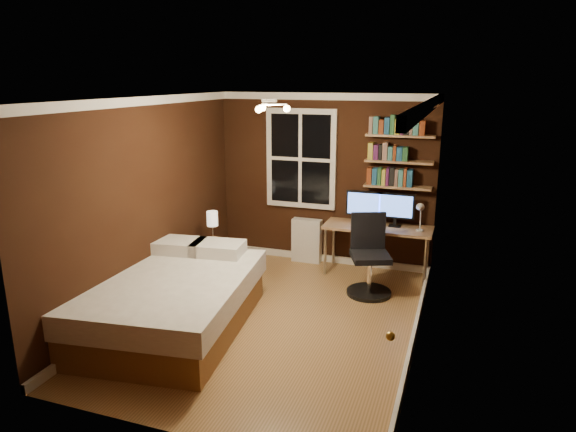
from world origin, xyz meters
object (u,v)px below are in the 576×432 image
(nightstand, at_px, (214,260))
(desk, at_px, (378,231))
(monitor_right, at_px, (395,210))
(radiator, at_px, (307,240))
(office_chair, at_px, (369,264))
(bedside_lamp, at_px, (213,227))
(monitor_left, at_px, (364,207))
(bed, at_px, (172,300))
(desk_lamp, at_px, (420,217))

(nightstand, xyz_separation_m, desk, (2.10, 0.88, 0.38))
(nightstand, xyz_separation_m, monitor_right, (2.32, 0.95, 0.68))
(radiator, bearing_deg, office_chair, -38.08)
(bedside_lamp, height_order, monitor_left, monitor_left)
(monitor_right, bearing_deg, radiator, 175.30)
(radiator, distance_m, office_chair, 1.40)
(desk, xyz_separation_m, monitor_right, (0.22, 0.07, 0.30))
(bedside_lamp, bearing_deg, monitor_left, 26.84)
(monitor_left, xyz_separation_m, monitor_right, (0.44, 0.00, 0.00))
(nightstand, distance_m, monitor_right, 2.60)
(bed, height_order, office_chair, office_chair)
(bed, height_order, desk, bed)
(nightstand, bearing_deg, desk_lamp, 35.27)
(bed, xyz_separation_m, desk, (1.87, 2.35, 0.32))
(bed, distance_m, bedside_lamp, 1.54)
(bed, bearing_deg, bedside_lamp, 92.03)
(bedside_lamp, height_order, office_chair, office_chair)
(bed, distance_m, monitor_right, 3.26)
(nightstand, distance_m, bedside_lamp, 0.48)
(bedside_lamp, height_order, desk_lamp, desk_lamp)
(radiator, distance_m, desk_lamp, 1.78)
(monitor_right, bearing_deg, nightstand, -157.69)
(bedside_lamp, height_order, radiator, bedside_lamp)
(bedside_lamp, relative_size, desk_lamp, 0.99)
(monitor_right, distance_m, office_chair, 0.95)
(radiator, bearing_deg, bedside_lamp, -133.80)
(bed, relative_size, desk_lamp, 5.46)
(office_chair, bearing_deg, nightstand, 163.72)
(radiator, xyz_separation_m, monitor_right, (1.31, -0.11, 0.61))
(desk, distance_m, monitor_right, 0.38)
(bedside_lamp, distance_m, monitor_left, 2.12)
(bed, relative_size, desk, 1.61)
(bedside_lamp, xyz_separation_m, desk_lamp, (2.67, 0.76, 0.19))
(desk, relative_size, desk_lamp, 3.38)
(bedside_lamp, bearing_deg, monitor_right, 22.31)
(office_chair, bearing_deg, monitor_left, 85.83)
(radiator, xyz_separation_m, office_chair, (1.10, -0.87, 0.07))
(bedside_lamp, xyz_separation_m, office_chair, (2.12, 0.20, -0.34))
(nightstand, bearing_deg, desk, 42.01)
(nightstand, distance_m, monitor_left, 2.22)
(bed, distance_m, radiator, 2.65)
(nightstand, height_order, office_chair, office_chair)
(bedside_lamp, height_order, desk, bedside_lamp)
(office_chair, bearing_deg, bed, -160.14)
(desk, distance_m, office_chair, 0.73)
(desk, bearing_deg, office_chair, -88.49)
(radiator, relative_size, monitor_right, 1.29)
(bed, xyz_separation_m, radiator, (0.78, 2.53, 0.01))
(bed, xyz_separation_m, nightstand, (-0.24, 1.47, -0.06))
(desk_lamp, bearing_deg, bed, -137.52)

